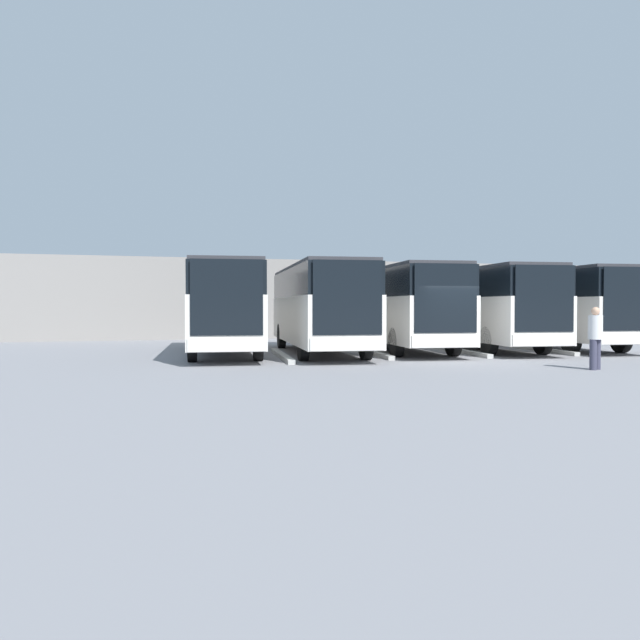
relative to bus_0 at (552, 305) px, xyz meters
name	(u,v)px	position (x,y,z in m)	size (l,w,h in m)	color
ground_plane	(464,362)	(7.19, 5.25, -1.87)	(600.00, 600.00, 0.00)	gray
bus_0	(552,305)	(0.00, 0.00, 0.00)	(3.53, 10.76, 3.36)	silver
curb_divider_0	(538,349)	(1.80, 1.56, -1.79)	(0.24, 5.64, 0.15)	#B2B2AD
bus_1	(479,305)	(3.60, 0.03, 0.00)	(3.53, 10.76, 3.36)	silver
curb_divider_1	(459,351)	(5.39, 1.59, -1.79)	(0.24, 5.64, 0.15)	#B2B2AD
bus_2	(399,305)	(7.19, -0.21, 0.00)	(3.53, 10.76, 3.36)	silver
curb_divider_2	(371,352)	(8.99, 1.35, -1.79)	(0.24, 5.64, 0.15)	#B2B2AD
bus_3	(319,305)	(10.79, 0.36, 0.00)	(3.53, 10.76, 3.36)	silver
curb_divider_3	(282,355)	(12.58, 1.92, -1.79)	(0.24, 5.64, 0.15)	#B2B2AD
bus_4	(223,305)	(14.38, -0.27, 0.00)	(3.53, 10.76, 3.36)	silver
pedestrian	(595,336)	(4.82, 8.58, -0.89)	(0.53, 0.53, 1.81)	#38384C
station_building	(299,300)	(7.19, -17.50, 0.42)	(34.68, 15.45, 4.52)	gray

